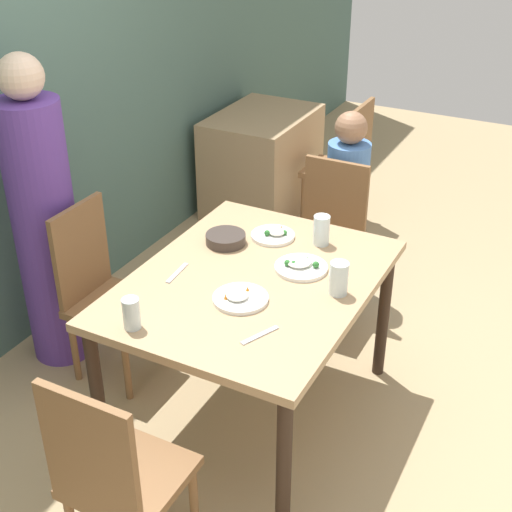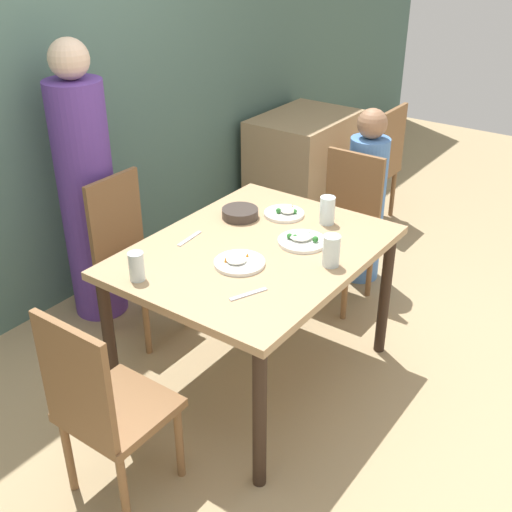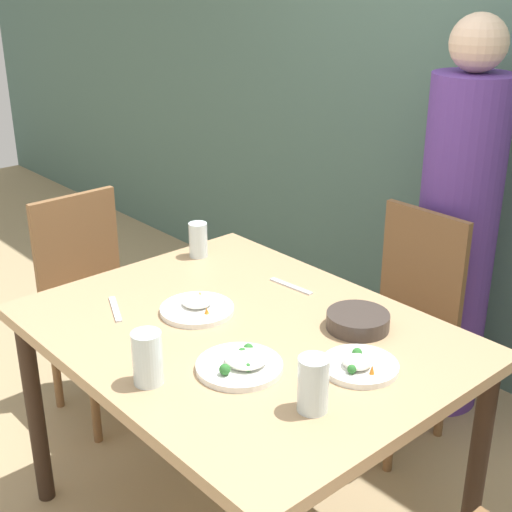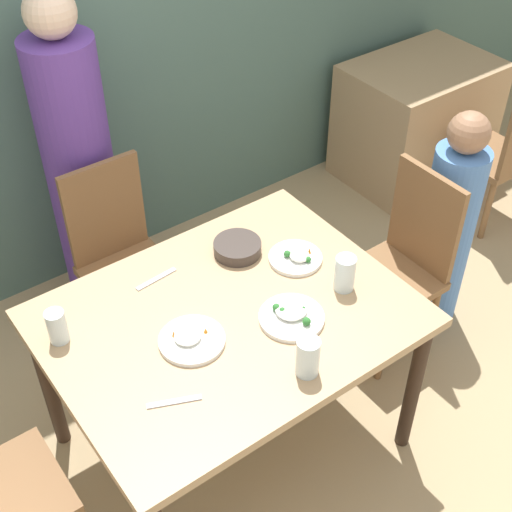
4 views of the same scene
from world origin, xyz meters
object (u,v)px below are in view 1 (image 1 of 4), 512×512
(plate_rice_adult, at_px, (240,298))
(bowl_curry, at_px, (226,238))
(glass_water_tall, at_px, (131,313))
(chair_adult_spot, at_px, (102,289))
(chair_child_spot, at_px, (326,239))
(person_child, at_px, (345,211))
(person_adult, at_px, (45,227))

(plate_rice_adult, bearing_deg, bowl_curry, 36.22)
(plate_rice_adult, relative_size, glass_water_tall, 1.79)
(chair_adult_spot, xyz_separation_m, chair_child_spot, (1.02, -0.81, 0.00))
(bowl_curry, bearing_deg, chair_child_spot, -16.23)
(person_child, bearing_deg, chair_child_spot, 180.00)
(person_adult, xyz_separation_m, glass_water_tall, (-0.52, -0.93, 0.08))
(person_child, xyz_separation_m, plate_rice_adult, (-1.47, -0.08, 0.25))
(chair_child_spot, distance_m, person_adult, 1.55)
(person_adult, height_order, plate_rice_adult, person_adult)
(bowl_curry, bearing_deg, person_adult, 105.77)
(person_child, distance_m, plate_rice_adult, 1.49)
(plate_rice_adult, bearing_deg, person_adult, 82.65)
(bowl_curry, height_order, glass_water_tall, glass_water_tall)
(person_child, bearing_deg, chair_adult_spot, 148.45)
(person_adult, xyz_separation_m, person_child, (1.31, -1.13, -0.23))
(chair_adult_spot, xyz_separation_m, plate_rice_adult, (-0.16, -0.89, 0.30))
(chair_child_spot, relative_size, person_adult, 0.57)
(person_child, distance_m, bowl_curry, 1.11)
(chair_child_spot, relative_size, person_child, 0.80)
(bowl_curry, bearing_deg, plate_rice_adult, -143.78)
(plate_rice_adult, bearing_deg, chair_child_spot, 3.85)
(chair_child_spot, bearing_deg, person_adult, -137.90)
(person_adult, xyz_separation_m, plate_rice_adult, (-0.16, -1.21, 0.02))
(chair_adult_spot, relative_size, person_child, 0.80)
(chair_adult_spot, height_order, person_adult, person_adult)
(chair_adult_spot, distance_m, bowl_curry, 0.71)
(bowl_curry, bearing_deg, glass_water_tall, -178.77)
(person_adult, bearing_deg, glass_water_tall, -119.51)
(chair_adult_spot, xyz_separation_m, person_child, (1.31, -0.81, 0.05))
(chair_child_spot, bearing_deg, person_child, 90.00)
(person_adult, relative_size, plate_rice_adult, 6.96)
(chair_adult_spot, height_order, chair_child_spot, same)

